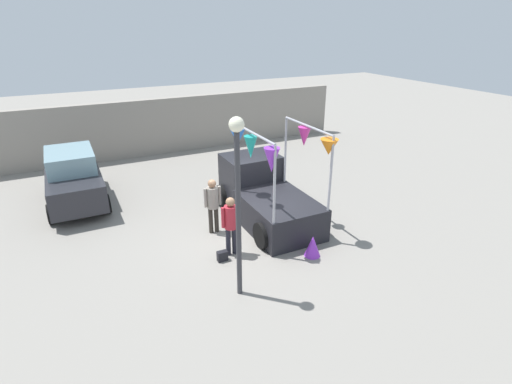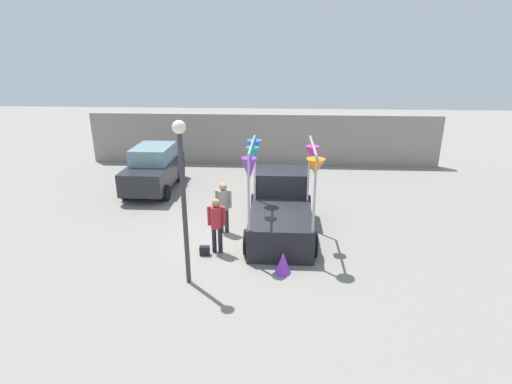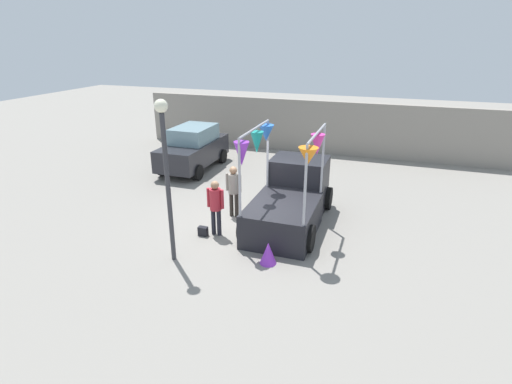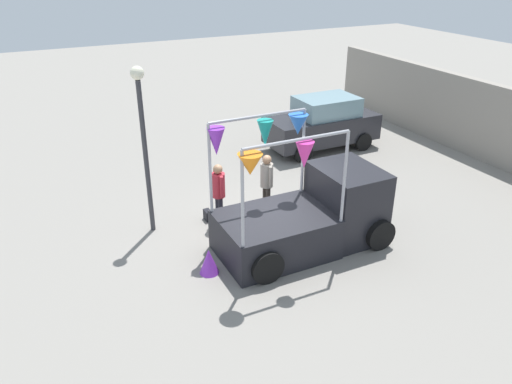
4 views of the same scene
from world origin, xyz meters
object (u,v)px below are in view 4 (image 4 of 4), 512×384
at_px(vendor_truck, 313,212).
at_px(person_customer, 219,189).
at_px(handbag, 208,215).
at_px(folded_kite_bundle_violet, 209,261).
at_px(person_vendor, 267,179).
at_px(parked_car, 323,123).
at_px(street_lamp, 143,129).

relative_size(vendor_truck, person_customer, 2.42).
height_order(person_customer, handbag, person_customer).
height_order(vendor_truck, folded_kite_bundle_violet, vendor_truck).
relative_size(vendor_truck, handbag, 14.68).
xyz_separation_m(person_customer, person_vendor, (0.01, 1.38, 0.01)).
height_order(vendor_truck, person_customer, vendor_truck).
xyz_separation_m(person_customer, handbag, (-0.35, -0.20, -0.89)).
xyz_separation_m(person_vendor, handbag, (-0.36, -1.58, -0.89)).
bearing_deg(parked_car, person_customer, -57.10).
height_order(vendor_truck, street_lamp, street_lamp).
bearing_deg(folded_kite_bundle_violet, handbag, 159.54).
bearing_deg(person_customer, folded_kite_bundle_violet, -28.52).
relative_size(handbag, folded_kite_bundle_violet, 0.47).
xyz_separation_m(parked_car, folded_kite_bundle_violet, (5.48, -6.53, -0.64)).
height_order(person_vendor, handbag, person_vendor).
relative_size(person_vendor, folded_kite_bundle_violet, 2.85).
xyz_separation_m(parked_car, street_lamp, (3.04, -7.13, 1.77)).
bearing_deg(person_customer, vendor_truck, 42.10).
xyz_separation_m(parked_car, handbag, (3.19, -5.67, -0.80)).
xyz_separation_m(parked_car, person_customer, (3.54, -5.47, 0.08)).
bearing_deg(person_customer, street_lamp, -106.70).
xyz_separation_m(vendor_truck, handbag, (-2.20, -1.87, -0.71)).
distance_m(vendor_truck, parked_car, 6.60).
distance_m(handbag, folded_kite_bundle_violet, 2.45).
distance_m(handbag, street_lamp, 2.96).
relative_size(parked_car, person_vendor, 2.34).
distance_m(vendor_truck, person_vendor, 1.87).
height_order(handbag, folded_kite_bundle_violet, folded_kite_bundle_violet).
xyz_separation_m(person_vendor, street_lamp, (-0.51, -3.04, 1.68)).
bearing_deg(handbag, vendor_truck, 40.39).
bearing_deg(parked_car, vendor_truck, -35.20).
distance_m(person_vendor, folded_kite_bundle_violet, 3.19).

